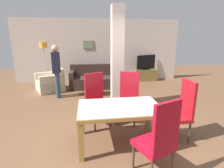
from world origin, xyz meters
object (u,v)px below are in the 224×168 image
at_px(tv_screen, 146,63).
at_px(standing_person, 56,68).
at_px(coffee_table, 95,89).
at_px(floor_lamp, 44,49).
at_px(dining_table, 120,114).
at_px(bottle, 90,80).
at_px(dining_chair_head_right, 181,109).
at_px(armchair, 51,83).
at_px(dining_chair_far_left, 97,98).
at_px(sofa, 96,80).
at_px(tv_stand, 145,75).
at_px(dining_chair_far_right, 128,96).
at_px(dining_chair_near_right, 159,138).

bearing_deg(tv_screen, standing_person, 5.91).
bearing_deg(coffee_table, floor_lamp, 140.63).
xyz_separation_m(dining_table, bottle, (-0.47, 3.02, -0.07)).
distance_m(tv_screen, floor_lamp, 4.37).
bearing_deg(dining_chair_head_right, tv_screen, -10.94).
distance_m(armchair, tv_screen, 4.16).
height_order(dining_chair_head_right, floor_lamp, floor_lamp).
bearing_deg(dining_chair_far_left, sofa, -116.29).
bearing_deg(dining_chair_head_right, tv_stand, -10.94).
height_order(coffee_table, floor_lamp, floor_lamp).
relative_size(dining_chair_far_right, standing_person, 0.68).
relative_size(dining_chair_far_right, armchair, 0.96).
bearing_deg(standing_person, coffee_table, 90.00).
bearing_deg(sofa, dining_chair_near_right, 96.97).
relative_size(dining_chair_head_right, armchair, 0.96).
distance_m(dining_chair_near_right, armchair, 5.09).
relative_size(armchair, floor_lamp, 0.68).
distance_m(dining_table, dining_chair_head_right, 1.17).
distance_m(tv_screen, standing_person, 4.07).
bearing_deg(coffee_table, dining_chair_head_right, -62.97).
bearing_deg(sofa, standing_person, 39.60).
height_order(dining_chair_head_right, dining_chair_far_right, same).
height_order(dining_chair_head_right, bottle, dining_chair_head_right).
xyz_separation_m(dining_chair_head_right, coffee_table, (-1.50, 2.93, -0.40)).
height_order(sofa, coffee_table, sofa).
xyz_separation_m(dining_table, dining_chair_near_right, (0.36, -0.88, 0.03)).
bearing_deg(standing_person, tv_stand, 113.85).
bearing_deg(dining_chair_near_right, armchair, 93.92).
relative_size(dining_chair_near_right, coffee_table, 2.01).
distance_m(dining_chair_far_left, sofa, 3.11).
bearing_deg(standing_person, floor_lamp, -160.26).
relative_size(dining_chair_head_right, standing_person, 0.68).
height_order(coffee_table, bottle, bottle).
bearing_deg(tv_stand, armchair, -164.98).
bearing_deg(dining_chair_head_right, dining_chair_near_right, 137.54).
relative_size(dining_chair_near_right, dining_chair_far_right, 1.00).
height_order(armchair, standing_person, standing_person).
bearing_deg(armchair, sofa, -106.52).
distance_m(armchair, coffee_table, 1.74).
height_order(dining_chair_far_left, standing_person, standing_person).
relative_size(coffee_table, tv_screen, 0.60).
bearing_deg(standing_person, dining_chair_far_right, 39.85).
xyz_separation_m(dining_chair_far_right, standing_person, (-1.88, 1.98, 0.38)).
height_order(armchair, coffee_table, armchair).
bearing_deg(dining_table, bottle, 98.79).
bearing_deg(dining_chair_near_right, dining_chair_far_right, 67.49).
bearing_deg(dining_chair_near_right, dining_chair_far_left, 90.56).
xyz_separation_m(dining_table, tv_stand, (2.09, 4.74, -0.31)).
distance_m(coffee_table, tv_stand, 3.01).
xyz_separation_m(dining_chair_far_right, armchair, (-2.26, 2.79, -0.31)).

